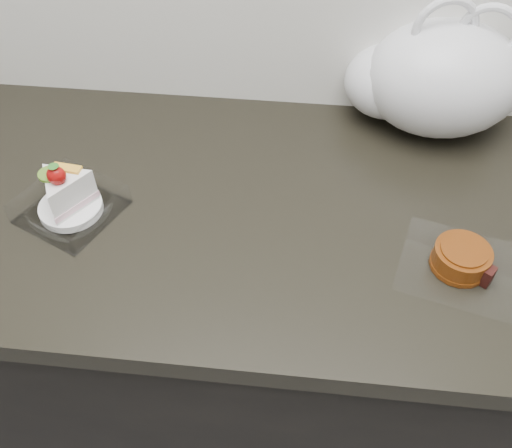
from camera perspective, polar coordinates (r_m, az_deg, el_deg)
counter at (r=1.35m, az=0.68°, el=-11.66°), size 2.04×0.64×0.90m
cake_tray at (r=1.01m, az=-18.27°, el=2.33°), size 0.19×0.19×0.11m
mooncake_wrap at (r=0.94m, az=19.86°, el=-3.41°), size 0.21×0.21×0.04m
plastic_bag at (r=1.15m, az=17.17°, el=13.72°), size 0.33×0.23×0.27m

